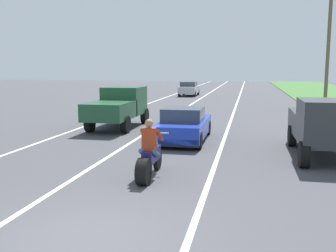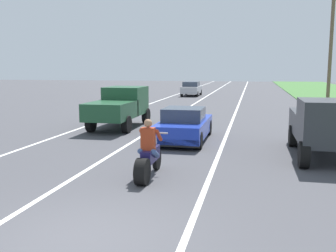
# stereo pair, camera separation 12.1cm
# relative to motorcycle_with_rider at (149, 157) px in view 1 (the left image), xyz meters

# --- Properties ---
(ground_plane) EXTENTS (160.00, 160.00, 0.00)m
(ground_plane) POSITION_rel_motorcycle_with_rider_xyz_m (-0.19, -3.90, -0.59)
(ground_plane) COLOR #424247
(lane_stripe_left_solid) EXTENTS (0.14, 120.00, 0.01)m
(lane_stripe_left_solid) POSITION_rel_motorcycle_with_rider_xyz_m (-5.59, 16.10, -0.59)
(lane_stripe_left_solid) COLOR white
(lane_stripe_left_solid) RESTS_ON ground
(lane_stripe_right_solid) EXTENTS (0.14, 120.00, 0.01)m
(lane_stripe_right_solid) POSITION_rel_motorcycle_with_rider_xyz_m (1.61, 16.10, -0.59)
(lane_stripe_right_solid) COLOR white
(lane_stripe_right_solid) RESTS_ON ground
(lane_stripe_centre_dashed) EXTENTS (0.14, 120.00, 0.01)m
(lane_stripe_centre_dashed) POSITION_rel_motorcycle_with_rider_xyz_m (-1.99, 16.10, -0.59)
(lane_stripe_centre_dashed) COLOR white
(lane_stripe_centre_dashed) RESTS_ON ground
(motorcycle_with_rider) EXTENTS (0.70, 2.21, 1.62)m
(motorcycle_with_rider) POSITION_rel_motorcycle_with_rider_xyz_m (0.00, 0.00, 0.00)
(motorcycle_with_rider) COLOR black
(motorcycle_with_rider) RESTS_ON ground
(sports_car_blue) EXTENTS (1.84, 4.30, 1.37)m
(sports_car_blue) POSITION_rel_motorcycle_with_rider_xyz_m (0.00, 5.63, 0.04)
(sports_car_blue) COLOR #1E38B2
(sports_car_blue) RESTS_ON ground
(pickup_truck_left_lane_dark_green) EXTENTS (2.02, 4.80, 1.98)m
(pickup_truck_left_lane_dark_green) POSITION_rel_motorcycle_with_rider_xyz_m (-3.77, 8.53, 0.51)
(pickup_truck_left_lane_dark_green) COLOR #1E4C2D
(pickup_truck_left_lane_dark_green) RESTS_ON ground
(pickup_truck_right_shoulder_dark_grey) EXTENTS (2.02, 4.80, 1.98)m
(pickup_truck_right_shoulder_dark_grey) POSITION_rel_motorcycle_with_rider_xyz_m (5.10, 3.79, 0.51)
(pickup_truck_right_shoulder_dark_grey) COLOR #2D3035
(pickup_truck_right_shoulder_dark_grey) RESTS_ON ground
(utility_pole_roadside) EXTENTS (0.24, 0.24, 8.11)m
(utility_pole_roadside) POSITION_rel_motorcycle_with_rider_xyz_m (7.85, 19.27, 3.46)
(utility_pole_roadside) COLOR brown
(utility_pole_roadside) RESTS_ON ground
(distant_car_far_ahead) EXTENTS (1.80, 4.00, 1.50)m
(distant_car_far_ahead) POSITION_rel_motorcycle_with_rider_xyz_m (-3.67, 31.08, 0.18)
(distant_car_far_ahead) COLOR #B2B2B7
(distant_car_far_ahead) RESTS_ON ground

